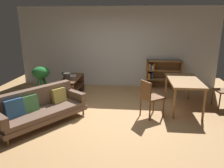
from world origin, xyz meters
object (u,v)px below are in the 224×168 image
potted_floor_plant (41,75)px  bookshelf (161,74)px  dining_table (184,83)px  fabric_couch (39,108)px  dining_chair_far (150,97)px  media_console (72,87)px  open_laptop (70,75)px  desk_speaker (67,77)px

potted_floor_plant → bookshelf: (3.68, 1.30, -0.19)m
potted_floor_plant → dining_table: bearing=-7.2°
fabric_couch → bookshelf: bookshelf is taller
fabric_couch → dining_chair_far: 2.54m
media_console → open_laptop: open_laptop is taller
fabric_couch → potted_floor_plant: 1.87m
dining_table → bookshelf: 1.85m
potted_floor_plant → media_console: bearing=7.5°
desk_speaker → potted_floor_plant: size_ratio=0.22×
fabric_couch → desk_speaker: bearing=82.8°
dining_chair_far → desk_speaker: bearing=157.7°
bookshelf → dining_chair_far: bearing=-102.7°
desk_speaker → media_console: bearing=83.9°
open_laptop → potted_floor_plant: (-0.78, -0.30, 0.05)m
media_console → open_laptop: (-0.11, 0.19, 0.33)m
media_console → dining_chair_far: size_ratio=1.40×
desk_speaker → fabric_couch: bearing=-97.2°
potted_floor_plant → dining_table: (4.03, -0.51, 0.03)m
fabric_couch → dining_table: dining_table is taller
fabric_couch → dining_table: size_ratio=1.38×
fabric_couch → dining_chair_far: bearing=13.0°
potted_floor_plant → fabric_couch: bearing=-69.0°
desk_speaker → open_laptop: bearing=97.9°
desk_speaker → dining_table: size_ratio=0.14×
fabric_couch → bookshelf: (3.02, 3.02, 0.11)m
potted_floor_plant → dining_chair_far: bearing=-20.2°
desk_speaker → potted_floor_plant: bearing=165.9°
open_laptop → desk_speaker: bearing=-82.1°
desk_speaker → dining_table: 3.19m
desk_speaker → dining_chair_far: bearing=-22.3°
media_console → dining_chair_far: 2.59m
open_laptop → dining_table: dining_table is taller
media_console → potted_floor_plant: 0.97m
desk_speaker → dining_table: bearing=-5.3°
potted_floor_plant → dining_chair_far: potted_floor_plant is taller
open_laptop → fabric_couch: bearing=-93.4°
potted_floor_plant → dining_chair_far: 3.34m
open_laptop → dining_table: bearing=-14.0°
fabric_couch → desk_speaker: desk_speaker is taller
dining_table → media_console: bearing=168.8°
media_console → potted_floor_plant: bearing=-172.5°
desk_speaker → dining_table: desk_speaker is taller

